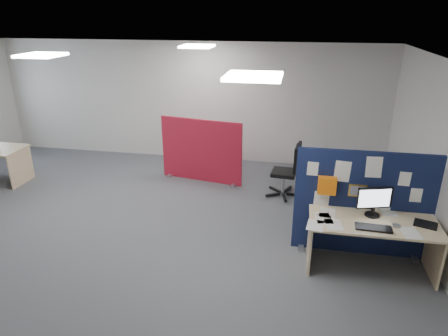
% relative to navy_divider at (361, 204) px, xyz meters
% --- Properties ---
extents(floor, '(9.00, 9.00, 0.00)m').
position_rel_navy_divider_xyz_m(floor, '(-3.46, -0.00, -0.79)').
color(floor, '#4E5156').
rests_on(floor, ground).
extents(ceiling, '(9.00, 7.00, 0.02)m').
position_rel_navy_divider_xyz_m(ceiling, '(-3.46, -0.00, 1.91)').
color(ceiling, white).
rests_on(ceiling, wall_back).
extents(wall_back, '(9.00, 0.02, 2.70)m').
position_rel_navy_divider_xyz_m(wall_back, '(-3.46, 3.50, 0.56)').
color(wall_back, silver).
rests_on(wall_back, floor).
extents(ceiling_lights, '(4.10, 4.10, 0.04)m').
position_rel_navy_divider_xyz_m(ceiling_lights, '(-3.13, 0.66, 1.88)').
color(ceiling_lights, white).
rests_on(ceiling_lights, ceiling).
extents(navy_divider, '(1.90, 0.30, 1.57)m').
position_rel_navy_divider_xyz_m(navy_divider, '(0.00, 0.00, 0.00)').
color(navy_divider, '#0E0F36').
rests_on(navy_divider, floor).
extents(main_desk, '(1.67, 0.74, 0.73)m').
position_rel_navy_divider_xyz_m(main_desk, '(0.12, -0.36, -0.24)').
color(main_desk, '#D2AF87').
rests_on(main_desk, floor).
extents(monitor_main, '(0.47, 0.20, 0.42)m').
position_rel_navy_divider_xyz_m(monitor_main, '(0.12, -0.22, 0.17)').
color(monitor_main, black).
rests_on(monitor_main, main_desk).
extents(keyboard, '(0.46, 0.20, 0.02)m').
position_rel_navy_divider_xyz_m(keyboard, '(0.08, -0.58, -0.05)').
color(keyboard, black).
rests_on(keyboard, main_desk).
extents(mouse, '(0.10, 0.06, 0.03)m').
position_rel_navy_divider_xyz_m(mouse, '(0.38, -0.47, -0.05)').
color(mouse, '#9FA0A5').
rests_on(mouse, main_desk).
extents(paper_tray, '(0.34, 0.30, 0.01)m').
position_rel_navy_divider_xyz_m(paper_tray, '(0.76, -0.35, -0.05)').
color(paper_tray, black).
rests_on(paper_tray, main_desk).
extents(red_divider, '(1.73, 0.36, 1.31)m').
position_rel_navy_divider_xyz_m(red_divider, '(-2.85, 2.17, -0.15)').
color(red_divider, '#A61529').
rests_on(red_divider, floor).
extents(office_chair, '(0.68, 0.69, 1.04)m').
position_rel_navy_divider_xyz_m(office_chair, '(-1.04, 1.75, -0.20)').
color(office_chair, black).
rests_on(office_chair, floor).
extents(desk_papers, '(1.42, 0.90, 0.00)m').
position_rel_navy_divider_xyz_m(desk_papers, '(-0.20, -0.42, -0.06)').
color(desk_papers, white).
rests_on(desk_papers, main_desk).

